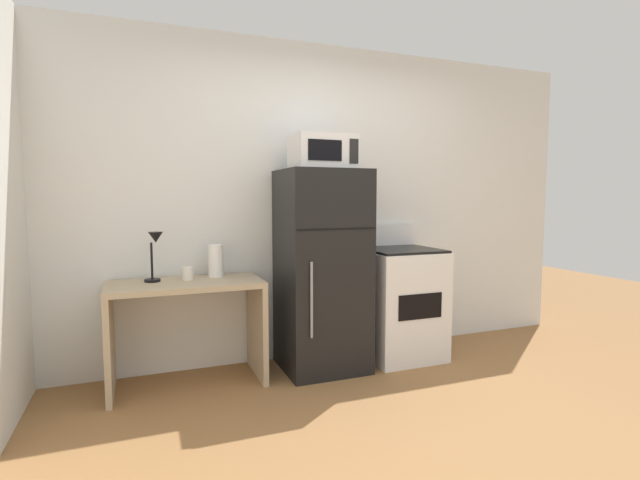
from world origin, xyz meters
TOP-DOWN VIEW (x-y plane):
  - ground_plane at (0.00, 0.00)m, footprint 12.00×12.00m
  - wall_back_white at (0.00, 1.70)m, footprint 5.00×0.10m
  - desk at (-1.14, 1.37)m, footprint 1.06×0.53m
  - desk_lamp at (-1.34, 1.42)m, footprint 0.14×0.12m
  - coffee_mug at (-1.12, 1.43)m, footprint 0.08×0.08m
  - paper_towel_roll at (-0.91, 1.49)m, footprint 0.11×0.11m
  - refrigerator at (-0.12, 1.33)m, footprint 0.63×0.63m
  - microwave at (-0.12, 1.31)m, footprint 0.46×0.35m
  - oven_range at (0.59, 1.33)m, footprint 0.61×0.61m

SIDE VIEW (x-z plane):
  - ground_plane at x=0.00m, z-range 0.00..0.00m
  - oven_range at x=0.59m, z-range -0.08..1.02m
  - desk at x=-1.14m, z-range 0.14..0.89m
  - refrigerator at x=-0.12m, z-range 0.00..1.55m
  - coffee_mug at x=-1.12m, z-range 0.75..0.84m
  - paper_towel_roll at x=-0.91m, z-range 0.75..0.99m
  - desk_lamp at x=-1.34m, z-range 0.81..1.17m
  - wall_back_white at x=0.00m, z-range 0.00..2.60m
  - microwave at x=-0.12m, z-range 1.55..1.81m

